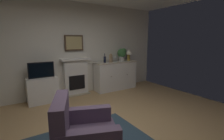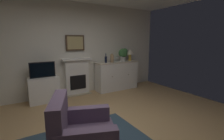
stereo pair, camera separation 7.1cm
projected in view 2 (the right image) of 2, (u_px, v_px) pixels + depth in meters
The scene contains 15 objects.
ground_plane at pixel (114, 134), 2.95m from camera, with size 6.28×5.04×0.10m, color tan.
wall_rear at pixel (70, 49), 4.80m from camera, with size 6.28×0.06×2.72m, color silver.
fireplace_unit at pixel (77, 77), 4.91m from camera, with size 0.87×0.30×1.10m.
framed_picture at pixel (75, 43), 4.77m from camera, with size 0.55×0.04×0.45m.
sideboard_cabinet at pixel (117, 76), 5.44m from camera, with size 1.44×0.49×0.93m.
table_lamp at pixel (130, 53), 5.58m from camera, with size 0.26×0.26×0.40m.
wine_bottle at pixel (106, 59), 5.09m from camera, with size 0.08×0.08×0.29m.
wine_glass_left at pixel (116, 58), 5.26m from camera, with size 0.07×0.07×0.16m.
wine_glass_center at pixel (117, 58), 5.37m from camera, with size 0.07×0.07×0.16m.
wine_glass_right at pixel (121, 58), 5.38m from camera, with size 0.07×0.07×0.16m.
vase_decorative at pixel (112, 58), 5.18m from camera, with size 0.11×0.11×0.28m.
tv_cabinet at pixel (44, 90), 4.31m from camera, with size 0.75×0.42×0.68m.
tv_set at pixel (42, 70), 4.20m from camera, with size 0.62×0.07×0.40m.
potted_plant_small at pixel (123, 53), 5.50m from camera, with size 0.30×0.30×0.43m.
armchair at pixel (81, 136), 2.14m from camera, with size 1.03×1.00×0.92m.
Camera 2 is at (-1.43, -2.29, 1.62)m, focal length 26.15 mm.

